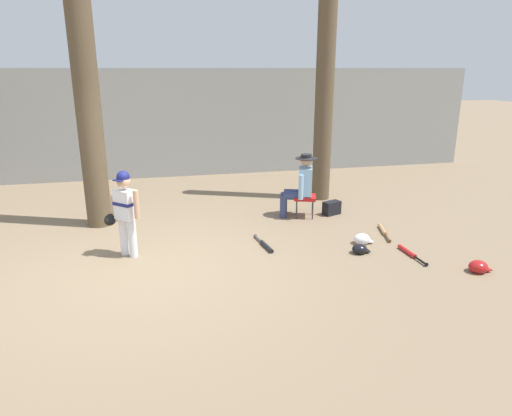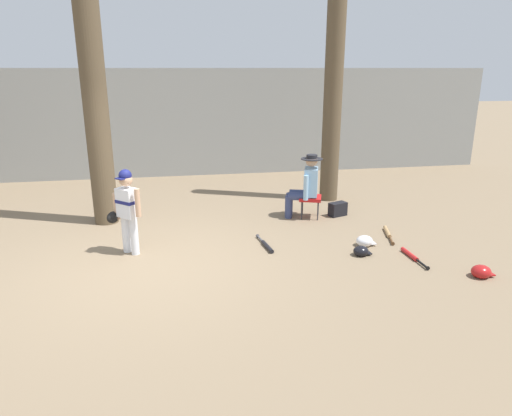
{
  "view_description": "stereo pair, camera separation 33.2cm",
  "coord_description": "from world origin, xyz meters",
  "px_view_note": "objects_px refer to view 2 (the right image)",
  "views": [
    {
      "loc": [
        0.16,
        -6.07,
        2.71
      ],
      "look_at": [
        1.61,
        0.19,
        0.75
      ],
      "focal_mm": 32.26,
      "sensor_mm": 36.0,
      "label": 1
    },
    {
      "loc": [
        0.48,
        -6.14,
        2.71
      ],
      "look_at": [
        1.61,
        0.19,
        0.75
      ],
      "focal_mm": 32.26,
      "sensor_mm": 36.0,
      "label": 2
    }
  ],
  "objects_px": {
    "bat_red_barrel": "(412,256)",
    "tree_near_player": "(93,81)",
    "seated_spectator": "(306,184)",
    "bat_wood_tan": "(388,233)",
    "batting_helmet_red": "(481,272)",
    "batting_helmet_white": "(365,241)",
    "bat_black_composite": "(266,245)",
    "handbag_beside_stool": "(338,209)",
    "young_ballplayer": "(127,206)",
    "tree_behind_spectator": "(334,74)",
    "batting_helmet_black": "(361,251)",
    "folding_stool": "(310,199)"
  },
  "relations": [
    {
      "from": "tree_near_player",
      "to": "batting_helmet_black",
      "type": "bearing_deg",
      "value": -30.21
    },
    {
      "from": "bat_black_composite",
      "to": "batting_helmet_red",
      "type": "height_order",
      "value": "batting_helmet_red"
    },
    {
      "from": "bat_red_barrel",
      "to": "folding_stool",
      "type": "bearing_deg",
      "value": 113.64
    },
    {
      "from": "tree_near_player",
      "to": "batting_helmet_red",
      "type": "relative_size",
      "value": 17.89
    },
    {
      "from": "bat_black_composite",
      "to": "folding_stool",
      "type": "bearing_deg",
      "value": 50.51
    },
    {
      "from": "batting_helmet_red",
      "to": "batting_helmet_black",
      "type": "bearing_deg",
      "value": 142.65
    },
    {
      "from": "batting_helmet_red",
      "to": "batting_helmet_white",
      "type": "relative_size",
      "value": 1.0
    },
    {
      "from": "young_ballplayer",
      "to": "batting_helmet_white",
      "type": "distance_m",
      "value": 3.72
    },
    {
      "from": "young_ballplayer",
      "to": "bat_wood_tan",
      "type": "bearing_deg",
      "value": 0.61
    },
    {
      "from": "folding_stool",
      "to": "handbag_beside_stool",
      "type": "bearing_deg",
      "value": 0.73
    },
    {
      "from": "tree_behind_spectator",
      "to": "batting_helmet_black",
      "type": "distance_m",
      "value": 4.02
    },
    {
      "from": "young_ballplayer",
      "to": "bat_wood_tan",
      "type": "height_order",
      "value": "young_ballplayer"
    },
    {
      "from": "seated_spectator",
      "to": "batting_helmet_red",
      "type": "relative_size",
      "value": 3.82
    },
    {
      "from": "bat_wood_tan",
      "to": "batting_helmet_black",
      "type": "bearing_deg",
      "value": -136.26
    },
    {
      "from": "seated_spectator",
      "to": "batting_helmet_black",
      "type": "distance_m",
      "value": 2.06
    },
    {
      "from": "bat_black_composite",
      "to": "batting_helmet_white",
      "type": "xyz_separation_m",
      "value": [
        1.55,
        -0.21,
        0.04
      ]
    },
    {
      "from": "young_ballplayer",
      "to": "bat_red_barrel",
      "type": "bearing_deg",
      "value": -12.79
    },
    {
      "from": "tree_near_player",
      "to": "bat_black_composite",
      "type": "relative_size",
      "value": 7.65
    },
    {
      "from": "seated_spectator",
      "to": "bat_wood_tan",
      "type": "bearing_deg",
      "value": -46.65
    },
    {
      "from": "tree_behind_spectator",
      "to": "handbag_beside_stool",
      "type": "xyz_separation_m",
      "value": [
        -0.2,
        -1.15,
        -2.46
      ]
    },
    {
      "from": "young_ballplayer",
      "to": "seated_spectator",
      "type": "distance_m",
      "value": 3.35
    },
    {
      "from": "tree_near_player",
      "to": "tree_behind_spectator",
      "type": "distance_m",
      "value": 4.57
    },
    {
      "from": "bat_red_barrel",
      "to": "batting_helmet_black",
      "type": "relative_size",
      "value": 2.69
    },
    {
      "from": "bat_red_barrel",
      "to": "young_ballplayer",
      "type": "bearing_deg",
      "value": 167.21
    },
    {
      "from": "tree_behind_spectator",
      "to": "folding_stool",
      "type": "height_order",
      "value": "tree_behind_spectator"
    },
    {
      "from": "tree_near_player",
      "to": "tree_behind_spectator",
      "type": "bearing_deg",
      "value": 9.61
    },
    {
      "from": "bat_red_barrel",
      "to": "batting_helmet_white",
      "type": "xyz_separation_m",
      "value": [
        -0.5,
        0.58,
        0.04
      ]
    },
    {
      "from": "young_ballplayer",
      "to": "bat_red_barrel",
      "type": "distance_m",
      "value": 4.31
    },
    {
      "from": "tree_behind_spectator",
      "to": "bat_red_barrel",
      "type": "relative_size",
      "value": 7.62
    },
    {
      "from": "bat_red_barrel",
      "to": "bat_wood_tan",
      "type": "xyz_separation_m",
      "value": [
        0.09,
        0.99,
        0.0
      ]
    },
    {
      "from": "tree_near_player",
      "to": "seated_spectator",
      "type": "bearing_deg",
      "value": -5.72
    },
    {
      "from": "bat_red_barrel",
      "to": "bat_black_composite",
      "type": "relative_size",
      "value": 1.01
    },
    {
      "from": "handbag_beside_stool",
      "to": "tree_near_player",
      "type": "bearing_deg",
      "value": 174.8
    },
    {
      "from": "young_ballplayer",
      "to": "batting_helmet_white",
      "type": "height_order",
      "value": "young_ballplayer"
    },
    {
      "from": "young_ballplayer",
      "to": "seated_spectator",
      "type": "xyz_separation_m",
      "value": [
        3.11,
        1.23,
        -0.1
      ]
    },
    {
      "from": "folding_stool",
      "to": "bat_wood_tan",
      "type": "height_order",
      "value": "folding_stool"
    },
    {
      "from": "seated_spectator",
      "to": "batting_helmet_black",
      "type": "xyz_separation_m",
      "value": [
        0.33,
        -1.95,
        -0.57
      ]
    },
    {
      "from": "bat_black_composite",
      "to": "handbag_beside_stool",
      "type": "bearing_deg",
      "value": 39.17
    },
    {
      "from": "batting_helmet_red",
      "to": "seated_spectator",
      "type": "bearing_deg",
      "value": 118.94
    },
    {
      "from": "tree_near_player",
      "to": "seated_spectator",
      "type": "distance_m",
      "value": 4.12
    },
    {
      "from": "batting_helmet_white",
      "to": "tree_near_player",
      "type": "bearing_deg",
      "value": 154.97
    },
    {
      "from": "batting_helmet_white",
      "to": "handbag_beside_stool",
      "type": "bearing_deg",
      "value": 85.89
    },
    {
      "from": "handbag_beside_stool",
      "to": "bat_black_composite",
      "type": "distance_m",
      "value": 2.15
    },
    {
      "from": "bat_black_composite",
      "to": "bat_wood_tan",
      "type": "height_order",
      "value": "same"
    },
    {
      "from": "bat_red_barrel",
      "to": "tree_near_player",
      "type": "bearing_deg",
      "value": 151.54
    },
    {
      "from": "tree_near_player",
      "to": "seated_spectator",
      "type": "relative_size",
      "value": 4.68
    },
    {
      "from": "handbag_beside_stool",
      "to": "batting_helmet_white",
      "type": "distance_m",
      "value": 1.57
    },
    {
      "from": "bat_black_composite",
      "to": "bat_red_barrel",
      "type": "bearing_deg",
      "value": -21.12
    },
    {
      "from": "bat_wood_tan",
      "to": "tree_near_player",
      "type": "bearing_deg",
      "value": 161.97
    },
    {
      "from": "seated_spectator",
      "to": "young_ballplayer",
      "type": "bearing_deg",
      "value": -158.35
    }
  ]
}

